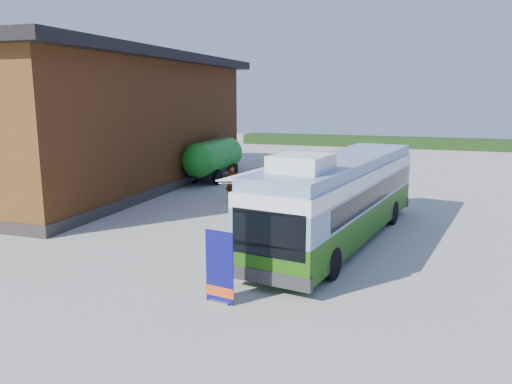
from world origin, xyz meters
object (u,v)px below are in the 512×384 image
(bus, at_px, (340,196))
(person_a, at_px, (232,183))
(person_b, at_px, (294,174))
(banner, at_px, (220,274))
(slurry_tanker, at_px, (214,157))
(picnic_table, at_px, (285,238))

(bus, xyz_separation_m, person_a, (-6.21, 5.34, -0.77))
(person_a, height_order, person_b, person_b)
(banner, xyz_separation_m, person_a, (-4.21, 11.76, 0.13))
(bus, xyz_separation_m, banner, (-2.00, -6.42, -0.90))
(slurry_tanker, bearing_deg, person_a, -58.58)
(person_b, height_order, slurry_tanker, slurry_tanker)
(person_a, xyz_separation_m, slurry_tanker, (-3.29, 5.34, 0.53))
(person_b, xyz_separation_m, slurry_tanker, (-5.54, 1.71, 0.53))
(banner, bearing_deg, slurry_tanker, 123.84)
(banner, height_order, picnic_table, banner)
(bus, distance_m, person_b, 9.84)
(person_b, relative_size, slurry_tanker, 0.27)
(picnic_table, distance_m, slurry_tanker, 14.90)
(banner, xyz_separation_m, slurry_tanker, (-7.51, 17.10, 0.67))
(slurry_tanker, bearing_deg, person_b, -17.40)
(picnic_table, height_order, person_b, person_b)
(bus, relative_size, picnic_table, 8.09)
(picnic_table, relative_size, slurry_tanker, 0.21)
(picnic_table, xyz_separation_m, person_b, (-2.43, 10.85, 0.40))
(person_a, bearing_deg, banner, -92.78)
(bus, distance_m, picnic_table, 2.69)
(picnic_table, bearing_deg, person_b, 88.07)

